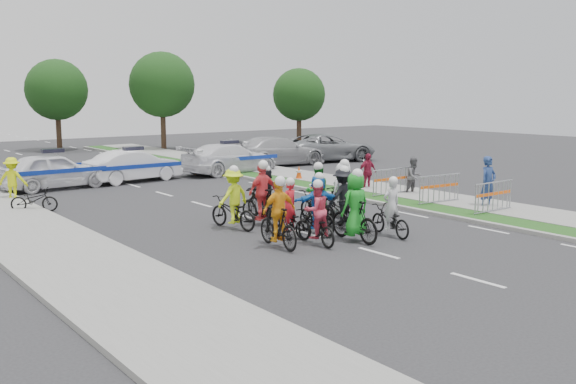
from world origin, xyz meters
TOP-DOWN VIEW (x-y plane):
  - ground at (0.00, 0.00)m, footprint 90.00×90.00m
  - curb_right at (5.10, 5.00)m, footprint 0.20×60.00m
  - grass_strip at (5.80, 5.00)m, footprint 1.20×60.00m
  - sidewalk_right at (7.60, 5.00)m, footprint 2.40×60.00m
  - sidewalk_left at (-6.50, 5.00)m, footprint 3.00×60.00m
  - rider_0 at (1.68, 1.22)m, footprint 0.84×1.76m
  - rider_1 at (0.43, 1.36)m, footprint 0.88×1.95m
  - rider_2 at (-0.65, 1.72)m, footprint 0.80×1.80m
  - rider_3 at (-1.66, 2.04)m, footprint 1.00×1.86m
  - rider_4 at (1.27, 2.79)m, footprint 1.08×1.89m
  - rider_5 at (0.22, 2.69)m, footprint 1.46×1.74m
  - rider_6 at (-0.73, 2.83)m, footprint 0.90×1.77m
  - rider_7 at (1.77, 3.34)m, footprint 0.86×1.93m
  - rider_8 at (1.21, 3.91)m, footprint 0.91×1.96m
  - rider_9 at (-0.38, 4.61)m, footprint 1.05×1.96m
  - rider_10 at (-1.35, 4.74)m, footprint 1.15×1.97m
  - rider_11 at (0.41, 5.54)m, footprint 1.43×1.70m
  - police_car_0 at (-3.05, 16.07)m, footprint 4.62×2.09m
  - police_car_1 at (0.59, 16.15)m, footprint 4.51×2.02m
  - police_car_2 at (5.62, 15.95)m, footprint 5.37×2.57m
  - civilian_sedan at (9.66, 17.32)m, footprint 5.67×2.60m
  - civilian_suv at (13.29, 17.37)m, footprint 6.29×4.07m
  - spectator_0 at (7.54, 2.14)m, footprint 0.70×0.48m
  - spectator_1 at (7.69, 5.67)m, footprint 0.77×0.62m
  - spectator_2 at (7.18, 7.76)m, footprint 0.94×0.46m
  - marshal_hiviz at (-5.22, 14.03)m, footprint 1.22×1.07m
  - barrier_0 at (6.70, 1.33)m, footprint 2.00×0.51m
  - barrier_1 at (6.70, 3.59)m, footprint 2.04×0.68m
  - barrier_2 at (6.70, 5.96)m, footprint 2.00×0.51m
  - cone_0 at (4.33, 7.86)m, footprint 0.40×0.40m
  - cone_1 at (6.66, 11.69)m, footprint 0.40×0.40m
  - parked_bike at (-5.26, 11.21)m, footprint 1.62×1.30m
  - tree_1 at (9.00, 30.00)m, footprint 4.55×4.55m
  - tree_2 at (18.00, 26.00)m, footprint 3.85×3.85m
  - tree_4 at (3.00, 34.00)m, footprint 4.20×4.20m

SIDE VIEW (x-z plane):
  - ground at x=0.00m, z-range 0.00..0.00m
  - grass_strip at x=5.80m, z-range 0.00..0.11m
  - curb_right at x=5.10m, z-range 0.00..0.12m
  - sidewalk_right at x=7.60m, z-range 0.00..0.13m
  - sidewalk_left at x=-6.50m, z-range 0.00..0.13m
  - cone_0 at x=4.33m, z-range -0.01..0.69m
  - cone_1 at x=6.66m, z-range -0.01..0.69m
  - parked_bike at x=-5.26m, z-range 0.00..0.83m
  - barrier_0 at x=6.70m, z-range 0.00..1.12m
  - barrier_1 at x=6.70m, z-range 0.00..1.12m
  - barrier_2 at x=6.70m, z-range 0.00..1.12m
  - rider_6 at x=-0.73m, z-range -0.29..1.43m
  - rider_0 at x=1.68m, z-range -0.29..1.44m
  - rider_2 at x=-0.65m, z-range -0.23..1.55m
  - rider_8 at x=1.21m, z-range -0.25..1.67m
  - police_car_1 at x=0.59m, z-range 0.00..1.44m
  - rider_11 at x=0.41m, z-range -0.13..1.60m
  - rider_3 at x=-1.66m, z-range -0.22..1.69m
  - rider_4 at x=1.27m, z-range -0.22..1.70m
  - rider_10 at x=-1.35m, z-range -0.22..1.70m
  - police_car_2 at x=5.62m, z-range 0.00..1.51m
  - spectator_1 at x=7.69m, z-range 0.00..1.52m
  - rider_5 at x=0.22m, z-range -0.14..1.66m
  - police_car_0 at x=-3.05m, z-range 0.00..1.54m
  - spectator_2 at x=7.18m, z-range 0.00..1.54m
  - rider_9 at x=-0.38m, z-range -0.24..1.79m
  - rider_1 at x=0.43m, z-range -0.23..1.79m
  - rider_7 at x=1.77m, z-range -0.23..1.80m
  - civilian_sedan at x=9.66m, z-range 0.00..1.60m
  - civilian_suv at x=13.29m, z-range 0.00..1.61m
  - marshal_hiviz at x=-5.22m, z-range 0.00..1.64m
  - spectator_0 at x=7.54m, z-range 0.00..1.85m
  - tree_2 at x=18.00m, z-range 0.95..6.72m
  - tree_4 at x=3.00m, z-range 1.04..7.34m
  - tree_1 at x=9.00m, z-range 1.12..7.95m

